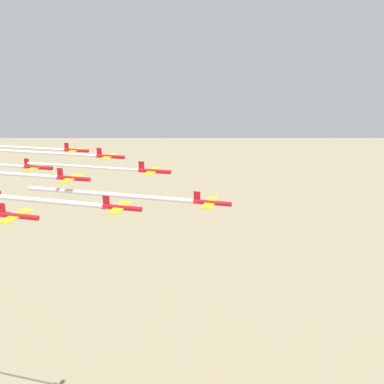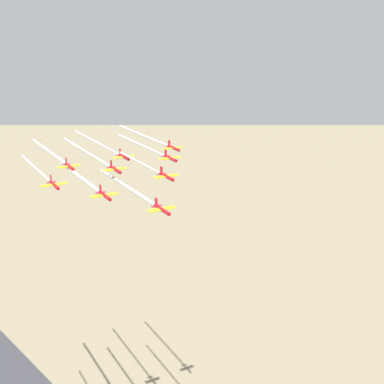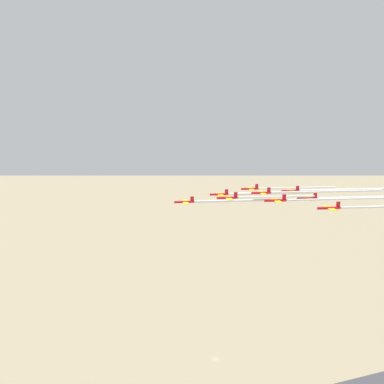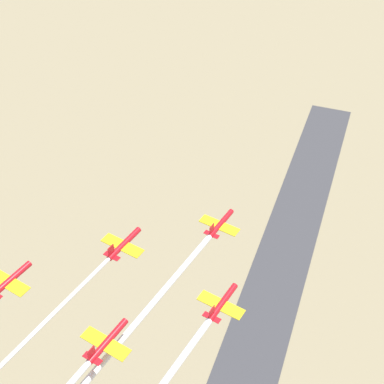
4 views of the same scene
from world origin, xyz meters
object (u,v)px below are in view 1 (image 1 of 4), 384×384
Objects in this scene: jet_1 at (153,171)px; jet_6 at (76,150)px; jet_7 at (37,167)px; jet_3 at (110,156)px; jet_0 at (211,203)px; jet_5 at (17,216)px; jet_2 at (121,207)px; jet_4 at (72,178)px.

jet_1 is 40.39m from jet_6.
jet_3 is at bearing 120.47° from jet_7.
jet_7 is at bearing -59.53° from jet_3.
jet_0 is at bearing 59.53° from jet_3.
jet_0 is 40.40m from jet_5.
jet_0 is 53.29m from jet_7.
jet_2 is 35.53m from jet_3.
jet_1 is 1.00× the size of jet_3.
jet_3 reaches higher than jet_1.
jet_4 reaches higher than jet_5.
jet_6 is at bearing -120.47° from jet_3.
jet_7 is at bearing -120.47° from jet_2.
jet_7 reaches higher than jet_0.
jet_6 is (-33.52, -11.09, 0.48)m from jet_4.
jet_3 is 20.52m from jet_4.
jet_0 is 34.98m from jet_4.
jet_2 is 1.00× the size of jet_4.
jet_3 is at bearing -180.00° from jet_4.
jet_2 is (6.65, -19.07, 0.81)m from jet_0.
jet_0 is 1.00× the size of jet_7.
jet_0 is at bearing 59.53° from jet_1.
jet_6 is (-46.96, -26.16, 3.08)m from jet_2.
jet_0 is 1.00× the size of jet_2.
jet_6 reaches higher than jet_7.
jet_3 is at bearing 59.53° from jet_6.
jet_1 is at bearing -120.47° from jet_0.
jet_3 reaches higher than jet_7.
jet_7 is (-26.87, -30.15, 1.97)m from jet_2.
jet_1 reaches higher than jet_2.
jet_5 is 35.35m from jet_7.
jet_4 is at bearing -90.00° from jet_0.
jet_4 is at bearing 59.53° from jet_7.
jet_3 is at bearing -120.47° from jet_1.
jet_3 is 20.21m from jet_6.
jet_2 is at bearing 29.54° from jet_3.
jet_3 is (-26.87, -30.15, 4.77)m from jet_0.
jet_6 is at bearing -180.00° from jet_7.
jet_2 is at bearing 0.00° from jet_1.
jet_3 is 1.00× the size of jet_4.
jet_4 reaches higher than jet_0.
jet_0 is at bearing 90.00° from jet_4.
jet_2 is at bearing -59.53° from jet_0.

